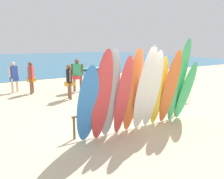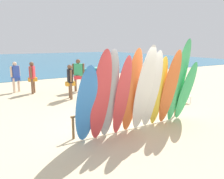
{
  "view_description": "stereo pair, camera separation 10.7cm",
  "coord_description": "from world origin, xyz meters",
  "px_view_note": "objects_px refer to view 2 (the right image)",
  "views": [
    {
      "loc": [
        -4.21,
        -5.57,
        2.62
      ],
      "look_at": [
        0.0,
        1.2,
        0.97
      ],
      "focal_mm": 36.69,
      "sensor_mm": 36.0,
      "label": 1
    },
    {
      "loc": [
        -4.12,
        -5.62,
        2.62
      ],
      "look_at": [
        0.0,
        1.2,
        0.97
      ],
      "focal_mm": 36.69,
      "sensor_mm": 36.0,
      "label": 2
    }
  ],
  "objects_px": {
    "surfboard_red_1": "(101,97)",
    "surfboard_white_6": "(152,90)",
    "surfboard_orange_8": "(170,88)",
    "surfboard_yellow_7": "(159,92)",
    "beach_chair_blue": "(182,92)",
    "beachgoer_midbeach": "(78,73)",
    "surfboard_rack": "(132,109)",
    "beach_chair_red": "(162,87)",
    "beach_chair_striped": "(157,93)",
    "distant_boat": "(97,68)",
    "surfboard_green_9": "(179,82)",
    "surfboard_orange_4": "(132,92)",
    "beachgoer_near_rack": "(70,79)",
    "surfboard_green_10": "(186,91)",
    "surfboard_red_3": "(122,97)",
    "surfboard_blue_0": "(86,106)",
    "beachgoer_strolling": "(15,75)",
    "surfboard_white_5": "(144,90)",
    "beachgoer_photographing": "(32,75)",
    "surfboard_grey_2": "(109,95)"
  },
  "relations": [
    {
      "from": "surfboard_red_1",
      "to": "surfboard_red_3",
      "type": "height_order",
      "value": "surfboard_red_1"
    },
    {
      "from": "surfboard_red_1",
      "to": "beach_chair_striped",
      "type": "height_order",
      "value": "surfboard_red_1"
    },
    {
      "from": "surfboard_white_6",
      "to": "beach_chair_striped",
      "type": "distance_m",
      "value": 3.21
    },
    {
      "from": "surfboard_red_3",
      "to": "beachgoer_photographing",
      "type": "distance_m",
      "value": 7.12
    },
    {
      "from": "surfboard_red_1",
      "to": "surfboard_white_6",
      "type": "relative_size",
      "value": 1.03
    },
    {
      "from": "beach_chair_blue",
      "to": "beachgoer_near_rack",
      "type": "bearing_deg",
      "value": 149.81
    },
    {
      "from": "surfboard_red_3",
      "to": "beach_chair_blue",
      "type": "height_order",
      "value": "surfboard_red_3"
    },
    {
      "from": "surfboard_yellow_7",
      "to": "beach_chair_red",
      "type": "height_order",
      "value": "surfboard_yellow_7"
    },
    {
      "from": "surfboard_green_9",
      "to": "beach_chair_red",
      "type": "bearing_deg",
      "value": 50.0
    },
    {
      "from": "surfboard_red_1",
      "to": "surfboard_orange_8",
      "type": "height_order",
      "value": "surfboard_red_1"
    },
    {
      "from": "beachgoer_strolling",
      "to": "beach_chair_blue",
      "type": "bearing_deg",
      "value": -79.43
    },
    {
      "from": "surfboard_orange_8",
      "to": "surfboard_yellow_7",
      "type": "bearing_deg",
      "value": 166.54
    },
    {
      "from": "surfboard_white_5",
      "to": "beachgoer_near_rack",
      "type": "xyz_separation_m",
      "value": [
        -0.31,
        5.04,
        -0.36
      ]
    },
    {
      "from": "surfboard_red_1",
      "to": "beachgoer_midbeach",
      "type": "xyz_separation_m",
      "value": [
        2.06,
        6.35,
        -0.24
      ]
    },
    {
      "from": "surfboard_white_5",
      "to": "beachgoer_photographing",
      "type": "xyz_separation_m",
      "value": [
        -1.56,
        7.15,
        -0.34
      ]
    },
    {
      "from": "surfboard_yellow_7",
      "to": "surfboard_green_10",
      "type": "height_order",
      "value": "surfboard_yellow_7"
    },
    {
      "from": "surfboard_red_1",
      "to": "beach_chair_blue",
      "type": "xyz_separation_m",
      "value": [
        5.11,
        1.87,
        -0.81
      ]
    },
    {
      "from": "surfboard_orange_8",
      "to": "distant_boat",
      "type": "distance_m",
      "value": 15.36
    },
    {
      "from": "surfboard_green_9",
      "to": "beach_chair_striped",
      "type": "bearing_deg",
      "value": 59.56
    },
    {
      "from": "surfboard_green_9",
      "to": "beachgoer_photographing",
      "type": "xyz_separation_m",
      "value": [
        -3.05,
        7.07,
        -0.42
      ]
    },
    {
      "from": "beachgoer_midbeach",
      "to": "surfboard_white_6",
      "type": "bearing_deg",
      "value": 117.21
    },
    {
      "from": "beachgoer_midbeach",
      "to": "beach_chair_striped",
      "type": "xyz_separation_m",
      "value": [
        1.95,
        -4.05,
        -0.57
      ]
    },
    {
      "from": "surfboard_white_5",
      "to": "beach_chair_blue",
      "type": "bearing_deg",
      "value": 28.95
    },
    {
      "from": "surfboard_blue_0",
      "to": "surfboard_white_5",
      "type": "relative_size",
      "value": 0.82
    },
    {
      "from": "surfboard_rack",
      "to": "surfboard_orange_8",
      "type": "xyz_separation_m",
      "value": [
        1.06,
        -0.55,
        0.67
      ]
    },
    {
      "from": "surfboard_white_5",
      "to": "surfboard_white_6",
      "type": "bearing_deg",
      "value": 19.82
    },
    {
      "from": "surfboard_yellow_7",
      "to": "surfboard_green_10",
      "type": "bearing_deg",
      "value": -5.3
    },
    {
      "from": "surfboard_green_9",
      "to": "beach_chair_blue",
      "type": "relative_size",
      "value": 3.36
    },
    {
      "from": "beach_chair_red",
      "to": "distant_boat",
      "type": "bearing_deg",
      "value": 98.45
    },
    {
      "from": "surfboard_green_9",
      "to": "beachgoer_near_rack",
      "type": "height_order",
      "value": "surfboard_green_9"
    },
    {
      "from": "surfboard_grey_2",
      "to": "distant_boat",
      "type": "distance_m",
      "value": 16.14
    },
    {
      "from": "surfboard_orange_4",
      "to": "surfboard_white_6",
      "type": "xyz_separation_m",
      "value": [
        0.75,
        0.0,
        -0.04
      ]
    },
    {
      "from": "surfboard_rack",
      "to": "surfboard_orange_4",
      "type": "xyz_separation_m",
      "value": [
        -0.35,
        -0.49,
        0.7
      ]
    },
    {
      "from": "surfboard_white_6",
      "to": "beach_chair_blue",
      "type": "height_order",
      "value": "surfboard_white_6"
    },
    {
      "from": "surfboard_grey_2",
      "to": "surfboard_orange_4",
      "type": "height_order",
      "value": "surfboard_orange_4"
    },
    {
      "from": "surfboard_orange_4",
      "to": "surfboard_rack",
      "type": "bearing_deg",
      "value": 51.53
    },
    {
      "from": "beach_chair_red",
      "to": "surfboard_red_3",
      "type": "bearing_deg",
      "value": -125.25
    },
    {
      "from": "surfboard_blue_0",
      "to": "surfboard_orange_4",
      "type": "bearing_deg",
      "value": 2.77
    },
    {
      "from": "beach_chair_striped",
      "to": "beach_chair_red",
      "type": "bearing_deg",
      "value": 48.29
    },
    {
      "from": "beachgoer_midbeach",
      "to": "beach_chair_red",
      "type": "bearing_deg",
      "value": 166.5
    },
    {
      "from": "surfboard_green_9",
      "to": "distant_boat",
      "type": "height_order",
      "value": "surfboard_green_9"
    },
    {
      "from": "surfboard_red_1",
      "to": "beachgoer_midbeach",
      "type": "height_order",
      "value": "surfboard_red_1"
    },
    {
      "from": "surfboard_green_9",
      "to": "beach_chair_blue",
      "type": "bearing_deg",
      "value": 35.52
    },
    {
      "from": "surfboard_red_1",
      "to": "surfboard_grey_2",
      "type": "distance_m",
      "value": 0.31
    },
    {
      "from": "surfboard_blue_0",
      "to": "beachgoer_midbeach",
      "type": "relative_size",
      "value": 1.25
    },
    {
      "from": "surfboard_green_9",
      "to": "beach_chair_red",
      "type": "height_order",
      "value": "surfboard_green_9"
    },
    {
      "from": "surfboard_rack",
      "to": "beach_chair_red",
      "type": "distance_m",
      "value": 4.76
    },
    {
      "from": "surfboard_orange_4",
      "to": "beach_chair_blue",
      "type": "height_order",
      "value": "surfboard_orange_4"
    },
    {
      "from": "surfboard_green_10",
      "to": "beach_chair_red",
      "type": "bearing_deg",
      "value": 56.03
    },
    {
      "from": "surfboard_orange_8",
      "to": "beachgoer_midbeach",
      "type": "bearing_deg",
      "value": 97.32
    }
  ]
}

